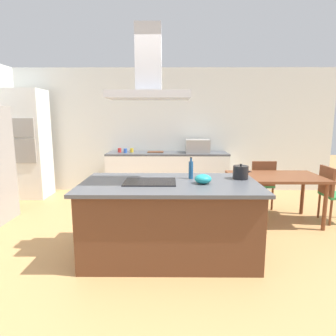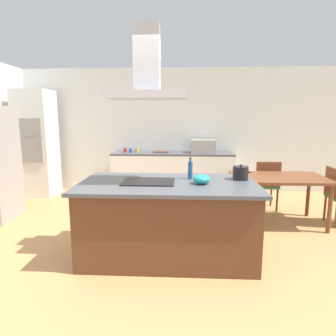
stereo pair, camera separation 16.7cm
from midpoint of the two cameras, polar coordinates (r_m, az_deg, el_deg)
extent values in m
plane|color=tan|center=(5.12, 1.87, -8.95)|extent=(16.00, 16.00, 0.00)
cube|color=silver|center=(6.60, 2.25, 7.27)|extent=(7.20, 0.10, 2.70)
cube|color=#59331E|center=(3.56, 1.40, -10.21)|extent=(1.97, 1.05, 0.86)
cube|color=#4C4F54|center=(3.43, 1.43, -3.13)|extent=(2.07, 1.15, 0.04)
cube|color=black|center=(3.44, -2.41, -2.67)|extent=(0.60, 0.44, 0.01)
cylinder|color=black|center=(3.69, 15.19, -0.94)|extent=(0.19, 0.19, 0.16)
sphere|color=black|center=(3.67, 15.26, 0.50)|extent=(0.03, 0.03, 0.03)
cone|color=black|center=(3.71, 16.91, -0.83)|extent=(0.06, 0.03, 0.04)
cylinder|color=navy|center=(3.62, 5.68, -0.46)|extent=(0.06, 0.06, 0.21)
cylinder|color=navy|center=(3.60, 5.71, 1.54)|extent=(0.03, 0.03, 0.04)
cylinder|color=black|center=(3.59, 5.72, 1.97)|extent=(0.03, 0.03, 0.01)
ellipsoid|color=teal|center=(3.37, 7.93, -2.18)|extent=(0.19, 0.19, 0.11)
cube|color=white|center=(6.34, 1.66, -1.21)|extent=(2.57, 0.62, 0.86)
cube|color=#4C4F54|center=(6.27, 1.68, 2.82)|extent=(2.57, 0.62, 0.04)
cube|color=#9E9993|center=(6.27, 7.57, 4.21)|extent=(0.50, 0.38, 0.28)
cylinder|color=red|center=(6.42, -7.58, 3.49)|extent=(0.08, 0.08, 0.09)
cylinder|color=#2D56B2|center=(6.32, -6.50, 3.41)|extent=(0.08, 0.08, 0.09)
cylinder|color=gold|center=(6.37, -5.26, 3.49)|extent=(0.08, 0.08, 0.09)
cube|color=#59331E|center=(6.33, -0.64, 3.16)|extent=(0.34, 0.24, 0.02)
cube|color=white|center=(6.72, -23.50, 4.37)|extent=(0.70, 0.64, 2.20)
cube|color=#9E9993|center=(6.40, -25.03, 7.17)|extent=(0.56, 0.02, 0.36)
cube|color=#9E9993|center=(6.43, -24.74, 3.17)|extent=(0.56, 0.02, 0.48)
cube|color=brown|center=(4.86, 21.71, -1.77)|extent=(1.40, 0.90, 0.04)
cylinder|color=brown|center=(4.43, 15.25, -7.48)|extent=(0.06, 0.06, 0.71)
cylinder|color=brown|center=(4.85, 29.82, -6.97)|extent=(0.06, 0.06, 0.71)
cylinder|color=brown|center=(5.13, 13.53, -5.03)|extent=(0.06, 0.06, 0.71)
cylinder|color=brown|center=(5.50, 26.39, -4.82)|extent=(0.06, 0.06, 0.71)
cube|color=#33934C|center=(5.62, 19.10, -3.23)|extent=(0.42, 0.42, 0.04)
cube|color=brown|center=(5.39, 19.79, -1.20)|extent=(0.42, 0.04, 0.44)
cylinder|color=brown|center=(5.79, 16.77, -5.01)|extent=(0.04, 0.04, 0.41)
cylinder|color=brown|center=(5.89, 20.18, -4.96)|extent=(0.04, 0.04, 0.41)
cylinder|color=brown|center=(5.45, 17.66, -5.97)|extent=(0.04, 0.04, 0.41)
cylinder|color=brown|center=(5.56, 21.27, -5.89)|extent=(0.04, 0.04, 0.41)
cube|color=brown|center=(5.18, 30.18, -2.39)|extent=(0.04, 0.42, 0.44)
cylinder|color=brown|center=(5.45, 28.99, -6.78)|extent=(0.04, 0.04, 0.41)
cylinder|color=brown|center=(5.14, 30.74, -7.88)|extent=(0.04, 0.04, 0.41)
cube|color=#ADADB2|center=(3.36, -2.54, 13.92)|extent=(0.90, 0.55, 0.08)
cube|color=#ADADB2|center=(3.41, -2.59, 20.46)|extent=(0.28, 0.24, 0.70)
camera|label=1|loc=(0.08, -88.74, 0.22)|focal=31.35mm
camera|label=2|loc=(0.08, 91.26, -0.22)|focal=31.35mm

